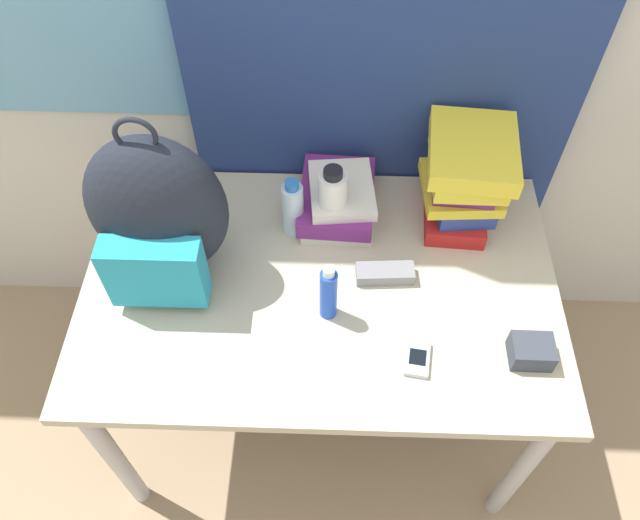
% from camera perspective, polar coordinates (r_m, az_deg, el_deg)
% --- Properties ---
extents(ground_plane, '(12.00, 12.00, 0.00)m').
position_cam_1_polar(ground_plane, '(2.12, -0.37, -22.52)').
color(ground_plane, '#9E8466').
extents(curtain_blue, '(1.05, 0.04, 2.50)m').
position_cam_1_polar(curtain_blue, '(1.58, 6.58, 21.98)').
color(curtain_blue, navy).
rests_on(curtain_blue, ground_plane).
extents(desk, '(1.23, 0.79, 0.73)m').
position_cam_1_polar(desk, '(1.69, -0.00, -3.77)').
color(desk, '#B7B299').
rests_on(desk, ground_plane).
extents(backpack, '(0.34, 0.27, 0.49)m').
position_cam_1_polar(backpack, '(1.54, -14.63, 4.06)').
color(backpack, '#1E232D').
rests_on(backpack, desk).
extents(book_stack_left, '(0.21, 0.28, 0.11)m').
position_cam_1_polar(book_stack_left, '(1.73, 1.65, 5.60)').
color(book_stack_left, silver).
rests_on(book_stack_left, desk).
extents(book_stack_center, '(0.24, 0.28, 0.27)m').
position_cam_1_polar(book_stack_center, '(1.70, 13.03, 7.30)').
color(book_stack_center, red).
rests_on(book_stack_center, desk).
extents(water_bottle, '(0.06, 0.06, 0.19)m').
position_cam_1_polar(water_bottle, '(1.67, -2.48, 4.73)').
color(water_bottle, silver).
rests_on(water_bottle, desk).
extents(sports_bottle, '(0.08, 0.08, 0.23)m').
position_cam_1_polar(sports_bottle, '(1.65, 1.14, 5.24)').
color(sports_bottle, white).
rests_on(sports_bottle, desk).
extents(sunscreen_bottle, '(0.04, 0.04, 0.19)m').
position_cam_1_polar(sunscreen_bottle, '(1.50, 0.77, -3.06)').
color(sunscreen_bottle, blue).
rests_on(sunscreen_bottle, desk).
extents(cell_phone, '(0.07, 0.10, 0.02)m').
position_cam_1_polar(cell_phone, '(1.51, 8.89, -8.91)').
color(cell_phone, '#B7BCC6').
rests_on(cell_phone, desk).
extents(sunglasses_case, '(0.15, 0.07, 0.04)m').
position_cam_1_polar(sunglasses_case, '(1.63, 5.96, -1.23)').
color(sunglasses_case, gray).
rests_on(sunglasses_case, desk).
extents(camera_pouch, '(0.10, 0.08, 0.06)m').
position_cam_1_polar(camera_pouch, '(1.56, 18.76, -7.91)').
color(camera_pouch, '#383D47').
rests_on(camera_pouch, desk).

